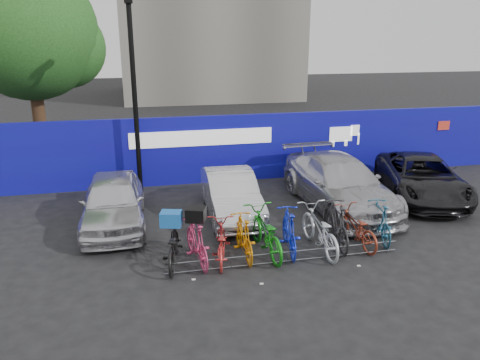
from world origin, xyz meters
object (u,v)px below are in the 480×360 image
object	(u,v)px
car_3	(422,177)
bike_3	(244,236)
bike_rack	(286,257)
bike_0	(172,245)
bike_4	(265,232)
tree	(35,35)
bike_2	(221,242)
car_1	(231,194)
car_2	(339,183)
lamppost	(135,94)
bike_9	(380,221)
car_0	(113,201)
bike_5	(289,231)
bike_8	(355,227)
bike_1	(197,242)
bike_7	(337,224)
bike_6	(319,229)

from	to	relation	value
car_3	bike_3	size ratio (longest dim) A/B	2.79
bike_rack	bike_0	distance (m)	2.64
bike_0	bike_4	world-z (taller)	bike_4
tree	bike_2	xyz separation A→B (m)	(5.32, -10.17, -4.60)
car_1	car_2	xyz separation A→B (m)	(3.37, 0.01, 0.11)
lamppost	bike_9	xyz separation A→B (m)	(5.94, -5.29, -2.75)
car_0	bike_5	size ratio (longest dim) A/B	2.30
car_3	bike_4	size ratio (longest dim) A/B	2.29
car_0	bike_4	size ratio (longest dim) A/B	1.98
bike_4	bike_8	bearing A→B (deg)	174.61
bike_8	bike_1	bearing A→B (deg)	-6.76
bike_1	bike_4	distance (m)	1.67
car_1	bike_2	distance (m)	2.86
car_2	car_3	size ratio (longest dim) A/B	1.09
car_2	bike_2	xyz separation A→B (m)	(-4.17, -2.75, -0.30)
car_1	bike_9	size ratio (longest dim) A/B	2.29
bike_5	bike_4	bearing A→B (deg)	5.18
bike_rack	car_1	bearing A→B (deg)	101.38
car_1	bike_3	size ratio (longest dim) A/B	2.29
car_2	bike_2	size ratio (longest dim) A/B	2.97
tree	bike_rack	distance (m)	13.55
lamppost	bike_rack	xyz separation A→B (m)	(3.20, -6.00, -3.11)
bike_3	bike_0	bearing A→B (deg)	0.69
bike_2	bike_8	bearing A→B (deg)	-168.24
bike_3	bike_8	world-z (taller)	bike_3
car_1	car_3	world-z (taller)	car_3
bike_7	bike_9	xyz separation A→B (m)	(1.21, 0.06, -0.05)
bike_rack	bike_7	size ratio (longest dim) A/B	2.96
car_1	bike_1	world-z (taller)	car_1
tree	bike_0	world-z (taller)	tree
bike_3	lamppost	bearing A→B (deg)	-67.26
car_2	bike_6	world-z (taller)	car_2
bike_6	bike_rack	bearing A→B (deg)	23.82
bike_2	bike_5	size ratio (longest dim) A/B	0.98
bike_9	car_0	bearing A→B (deg)	-9.56
car_0	bike_7	xyz separation A→B (m)	(5.49, -2.55, -0.14)
bike_3	bike_8	distance (m)	2.88
bike_2	bike_9	world-z (taller)	bike_9
car_3	bike_1	size ratio (longest dim) A/B	2.77
car_2	bike_3	xyz separation A→B (m)	(-3.60, -2.68, -0.24)
bike_4	bike_7	bearing A→B (deg)	176.53
bike_3	tree	bearing A→B (deg)	-60.05
lamppost	bike_rack	world-z (taller)	lamppost
bike_6	car_3	bearing A→B (deg)	-149.69
bike_rack	bike_1	distance (m)	2.10
bike_0	bike_8	xyz separation A→B (m)	(4.57, 0.06, -0.00)
bike_7	car_1	bearing A→B (deg)	-42.73
bike_5	car_1	bearing A→B (deg)	-62.61
lamppost	car_3	world-z (taller)	lamppost
bike_1	bike_7	size ratio (longest dim) A/B	0.92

